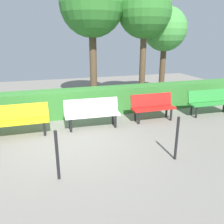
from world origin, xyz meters
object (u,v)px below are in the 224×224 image
tree_near (165,30)px  tree_mid (145,12)px  bench_white (92,112)px  bench_green (210,101)px  bench_yellow (18,119)px  tree_far (92,5)px  bench_red (153,106)px

tree_near → tree_mid: tree_mid is taller
bench_white → bench_green: bearing=-178.1°
bench_yellow → tree_mid: (-4.77, -2.49, 3.05)m
tree_mid → tree_far: 2.05m
bench_green → tree_far: size_ratio=0.33×
tree_near → bench_green: bearing=96.5°
bench_red → tree_far: (1.30, -2.87, 3.28)m
bench_green → bench_yellow: same height
bench_white → tree_near: bearing=-141.2°
bench_green → tree_far: bearing=-37.9°
bench_yellow → tree_far: size_ratio=0.32×
tree_near → tree_far: tree_far is taller
tree_mid → tree_far: bearing=-12.2°
bench_white → tree_mid: tree_mid is taller
bench_red → tree_mid: size_ratio=0.31×
bench_white → tree_far: bearing=-101.8°
bench_white → tree_far: (-0.72, -2.91, 3.28)m
bench_red → tree_far: size_ratio=0.29×
tree_far → bench_green: bearing=140.2°
bench_white → bench_yellow: size_ratio=1.01×
tree_far → bench_white: bearing=76.1°
bench_white → tree_near: (-3.88, -2.89, 2.41)m
bench_red → bench_yellow: (4.07, 0.05, 0.00)m
tree_mid → tree_far: tree_far is taller
bench_yellow → tree_far: bearing=-133.5°
bench_red → tree_far: 4.55m
bench_yellow → tree_near: 7.04m
bench_white → tree_far: 4.44m
tree_mid → tree_far: (1.99, -0.43, 0.23)m
bench_yellow → tree_mid: tree_mid is taller
tree_far → bench_yellow: bearing=46.4°
bench_white → tree_near: 5.41m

